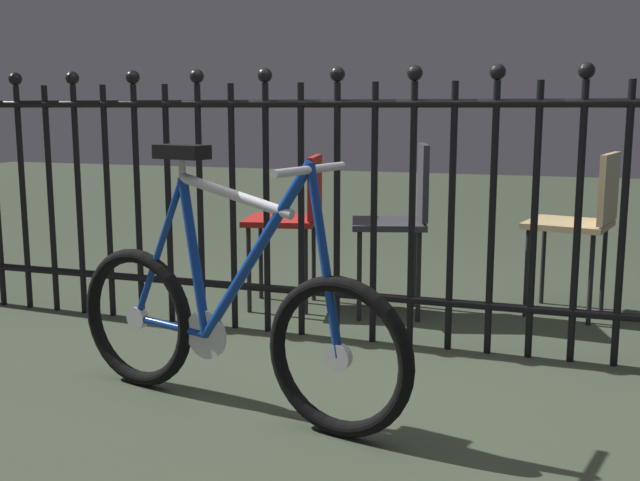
# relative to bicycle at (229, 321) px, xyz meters

# --- Properties ---
(ground_plane) EXTENTS (20.00, 20.00, 0.00)m
(ground_plane) POSITION_rel_bicycle_xyz_m (0.39, 0.21, -0.32)
(ground_plane) COLOR #374130
(iron_fence) EXTENTS (4.80, 0.07, 1.29)m
(iron_fence) POSITION_rel_bicycle_xyz_m (0.32, 0.93, 0.34)
(iron_fence) COLOR black
(iron_fence) RESTS_ON ground
(bicycle) EXTENTS (1.41, 0.46, 0.93)m
(bicycle) POSITION_rel_bicycle_xyz_m (0.00, 0.00, 0.00)
(bicycle) COLOR black
(bicycle) RESTS_ON ground
(chair_red) EXTENTS (0.44, 0.44, 0.81)m
(chair_red) POSITION_rel_bicycle_xyz_m (-0.28, 1.41, 0.19)
(chair_red) COLOR black
(chair_red) RESTS_ON ground
(chair_charcoal) EXTENTS (0.46, 0.46, 0.88)m
(chair_charcoal) POSITION_rel_bicycle_xyz_m (0.30, 1.45, 0.22)
(chair_charcoal) COLOR black
(chair_charcoal) RESTS_ON ground
(chair_tan) EXTENTS (0.47, 0.47, 0.84)m
(chair_tan) POSITION_rel_bicycle_xyz_m (1.17, 1.71, 0.20)
(chair_tan) COLOR black
(chair_tan) RESTS_ON ground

